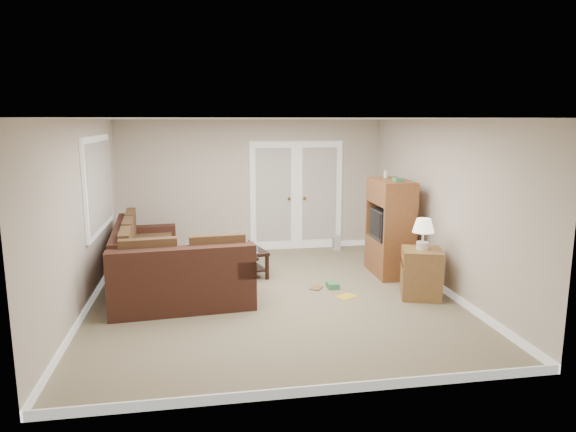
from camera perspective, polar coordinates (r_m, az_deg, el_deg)
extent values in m
plane|color=gray|center=(7.44, -1.73, -8.90)|extent=(5.50, 5.50, 0.00)
cube|color=white|center=(7.01, -1.85, 10.74)|extent=(5.00, 5.50, 0.02)
cube|color=beige|center=(7.22, -21.84, 0.01)|extent=(0.02, 5.50, 2.50)
cube|color=beige|center=(7.85, 16.60, 1.13)|extent=(0.02, 5.50, 2.50)
cube|color=beige|center=(9.82, -3.99, 3.35)|extent=(5.00, 0.02, 2.50)
cube|color=beige|center=(4.47, 3.06, -5.36)|extent=(5.00, 0.02, 2.50)
cube|color=white|center=(9.87, -1.64, 2.09)|extent=(0.90, 0.04, 2.13)
cube|color=white|center=(10.03, 3.46, 2.21)|extent=(0.90, 0.04, 2.13)
cube|color=silver|center=(9.84, -1.62, 2.36)|extent=(0.68, 0.02, 1.80)
cube|color=silver|center=(10.00, 3.50, 2.48)|extent=(0.68, 0.02, 1.80)
cube|color=white|center=(8.14, -20.33, 3.36)|extent=(0.04, 1.92, 1.42)
cube|color=silver|center=(8.14, -20.16, 3.37)|extent=(0.02, 1.74, 1.24)
cube|color=#3C2017|center=(8.33, -15.30, -5.56)|extent=(1.13, 2.47, 0.44)
cube|color=#3C2017|center=(8.24, -17.85, -2.68)|extent=(0.44, 2.42, 0.45)
cube|color=#3C2017|center=(9.29, -15.30, -1.77)|extent=(0.96, 0.33, 0.23)
cube|color=#533921|center=(8.25, -14.81, -3.65)|extent=(0.81, 2.34, 0.13)
cube|color=#3C2017|center=(7.18, -11.65, -8.00)|extent=(1.95, 1.09, 0.44)
cube|color=#3C2017|center=(6.72, -11.64, -5.32)|extent=(1.90, 0.40, 0.45)
cube|color=#3C2017|center=(7.16, -5.19, -5.07)|extent=(0.33, 0.96, 0.23)
cube|color=#533921|center=(7.18, -11.76, -5.65)|extent=(1.82, 0.77, 0.13)
cube|color=black|center=(7.12, -5.21, -4.06)|extent=(0.40, 0.86, 0.03)
cube|color=#AD1712|center=(7.34, -5.49, -3.46)|extent=(0.34, 0.15, 0.02)
cube|color=black|center=(8.45, -5.04, -3.64)|extent=(0.78, 1.16, 0.05)
cube|color=black|center=(8.52, -5.01, -5.37)|extent=(0.69, 1.07, 0.03)
cylinder|color=silver|center=(8.35, -5.57, -3.10)|extent=(0.09, 0.09, 0.15)
cylinder|color=#AD1712|center=(8.32, -5.58, -2.13)|extent=(0.01, 0.01, 0.14)
cube|color=#3774B4|center=(8.18, -4.24, -3.62)|extent=(0.24, 0.17, 0.09)
cube|color=white|center=(8.36, -4.82, -3.61)|extent=(0.48, 0.65, 0.00)
cube|color=brown|center=(8.58, 11.16, -4.42)|extent=(0.55, 0.98, 0.58)
cube|color=brown|center=(8.37, 11.42, 2.65)|extent=(0.55, 0.98, 0.39)
cube|color=black|center=(8.45, 11.16, -0.93)|extent=(0.47, 0.59, 0.48)
cube|color=black|center=(8.37, 9.64, -0.86)|extent=(0.02, 0.50, 0.39)
cube|color=#3A804F|center=(8.12, 12.06, 3.97)|extent=(0.12, 0.18, 0.06)
cylinder|color=silver|center=(8.61, 10.82, 4.57)|extent=(0.07, 0.07, 0.12)
cube|color=brown|center=(7.54, 14.57, -6.18)|extent=(0.68, 0.68, 0.70)
cylinder|color=beige|center=(7.44, 14.71, -3.20)|extent=(0.17, 0.17, 0.11)
cylinder|color=beige|center=(7.41, 14.76, -2.24)|extent=(0.03, 0.03, 0.15)
cone|color=white|center=(7.38, 14.82, -1.01)|extent=(0.30, 0.30, 0.19)
cube|color=silver|center=(10.01, 5.44, -2.93)|extent=(0.14, 0.12, 0.30)
cube|color=gold|center=(7.47, 6.49, -8.87)|extent=(0.34, 0.32, 0.01)
cube|color=#3A804F|center=(7.80, 4.97, -7.68)|extent=(0.16, 0.21, 0.08)
imported|color=brown|center=(7.79, 2.64, -7.93)|extent=(0.23, 0.25, 0.02)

